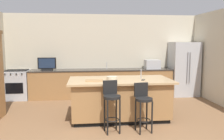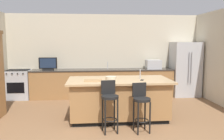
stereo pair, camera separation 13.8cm
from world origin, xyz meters
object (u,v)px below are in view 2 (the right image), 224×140
bar_stool_left (110,101)px  bar_stool_right (141,103)px  fruit_bowl (111,78)px  cell_phone (142,80)px  cutting_board (93,80)px  range_oven (19,84)px  refrigerator (185,69)px  tv_monitor (48,64)px  kitchen_island (119,99)px  microwave (153,64)px

bar_stool_left → bar_stool_right: 0.63m
fruit_bowl → cell_phone: bearing=-10.0°
cutting_board → bar_stool_left: bearing=-63.9°
range_oven → cell_phone: (3.42, -2.34, 0.47)m
bar_stool_left → cell_phone: bar_stool_left is taller
cutting_board → cell_phone: bearing=-1.9°
bar_stool_right → cutting_board: bearing=134.4°
refrigerator → bar_stool_right: size_ratio=1.84×
cutting_board → tv_monitor: bearing=121.6°
refrigerator → tv_monitor: refrigerator is taller
bar_stool_right → cutting_board: (-0.94, 0.68, 0.36)m
range_oven → cell_phone: bearing=-34.4°
kitchen_island → microwave: (1.41, 2.18, 0.58)m
refrigerator → fruit_bowl: size_ratio=7.33×
cutting_board → bar_stool_right: bearing=-36.1°
kitchen_island → tv_monitor: size_ratio=4.17×
refrigerator → bar_stool_left: size_ratio=1.75×
cell_phone → bar_stool_right: bearing=-83.1°
range_oven → tv_monitor: (0.94, -0.05, 0.63)m
range_oven → cutting_board: 3.31m
range_oven → microwave: microwave is taller
range_oven → fruit_bowl: (2.73, -2.22, 0.51)m
bar_stool_left → cutting_board: size_ratio=2.58×
bar_stool_right → fruit_bowl: fruit_bowl is taller
bar_stool_right → cell_phone: bearing=66.7°
microwave → cutting_board: microwave is taller
refrigerator → cell_phone: size_ratio=11.88×
tv_monitor → bar_stool_left: size_ratio=0.55×
bar_stool_left → microwave: bearing=51.5°
refrigerator → range_oven: bearing=179.5°
tv_monitor → cutting_board: bearing=-58.4°
bar_stool_left → fruit_bowl: size_ratio=4.19×
kitchen_island → bar_stool_left: 0.83m
microwave → bar_stool_right: bearing=-109.6°
cutting_board → fruit_bowl: bearing=12.1°
refrigerator → cutting_board: (-3.07, -2.26, 0.05)m
kitchen_island → fruit_bowl: bearing=-166.9°
tv_monitor → fruit_bowl: (1.79, -2.17, -0.12)m
bar_stool_left → cell_phone: bearing=28.9°
cell_phone → cutting_board: cutting_board is taller
bar_stool_right → refrigerator: bearing=44.6°
kitchen_island → cutting_board: (-0.60, -0.13, 0.46)m
microwave → fruit_bowl: 2.74m
microwave → kitchen_island: bearing=-122.8°
range_oven → microwave: (4.33, 0.00, 0.59)m
microwave → bar_stool_left: (-1.69, -2.95, -0.44)m
fruit_bowl → cutting_board: fruit_bowl is taller
refrigerator → bar_stool_left: refrigerator is taller
kitchen_island → bar_stool_left: bearing=-110.3°
bar_stool_left → cell_phone: 1.04m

